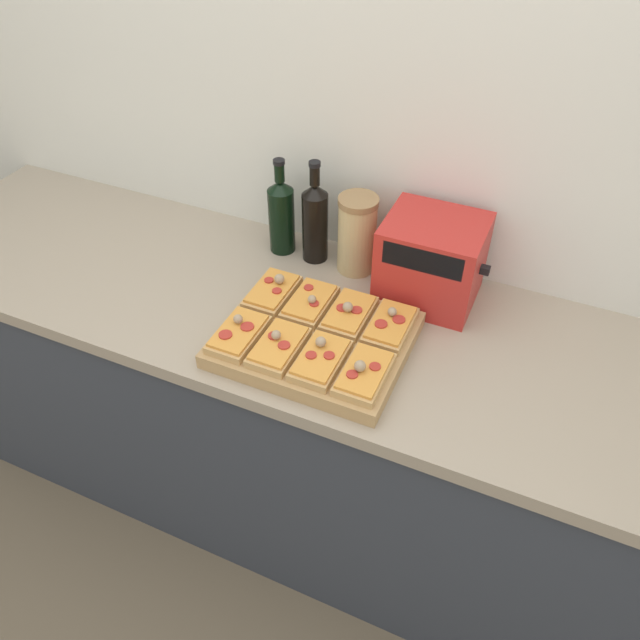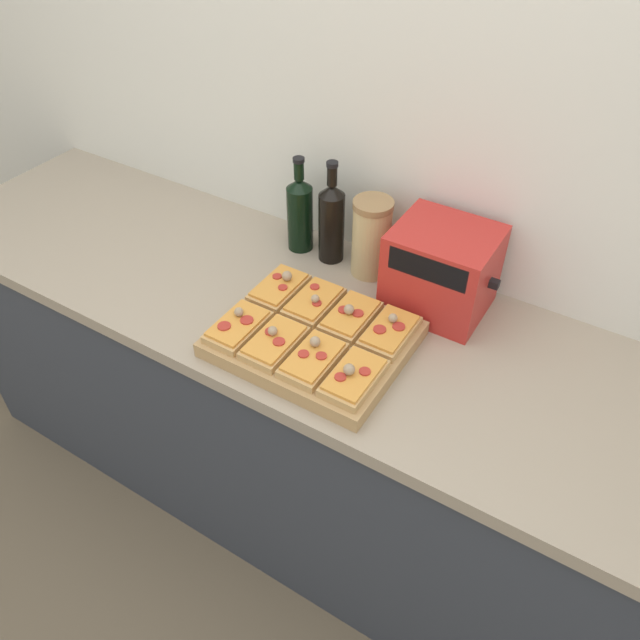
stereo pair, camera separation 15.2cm
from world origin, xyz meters
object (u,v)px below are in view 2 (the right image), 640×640
object	(u,v)px
cutting_board	(314,339)
toaster_oven	(441,270)
grain_jar_tall	(372,238)
wine_bottle	(331,221)
olive_oil_bottle	(300,212)

from	to	relation	value
cutting_board	toaster_oven	world-z (taller)	toaster_oven
grain_jar_tall	wine_bottle	bearing A→B (deg)	180.00
olive_oil_bottle	grain_jar_tall	world-z (taller)	olive_oil_bottle
cutting_board	grain_jar_tall	bearing A→B (deg)	94.08
cutting_board	olive_oil_bottle	distance (m)	0.44
wine_bottle	toaster_oven	distance (m)	0.35
toaster_oven	wine_bottle	bearing A→B (deg)	173.90
olive_oil_bottle	toaster_oven	size ratio (longest dim) A/B	1.05
cutting_board	grain_jar_tall	world-z (taller)	grain_jar_tall
wine_bottle	grain_jar_tall	xyz separation A→B (m)	(0.13, -0.00, -0.01)
grain_jar_tall	toaster_oven	size ratio (longest dim) A/B	0.82
cutting_board	olive_oil_bottle	size ratio (longest dim) A/B	1.56
olive_oil_bottle	wine_bottle	xyz separation A→B (m)	(0.11, 0.00, 0.01)
wine_bottle	grain_jar_tall	bearing A→B (deg)	-0.00
grain_jar_tall	toaster_oven	distance (m)	0.22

